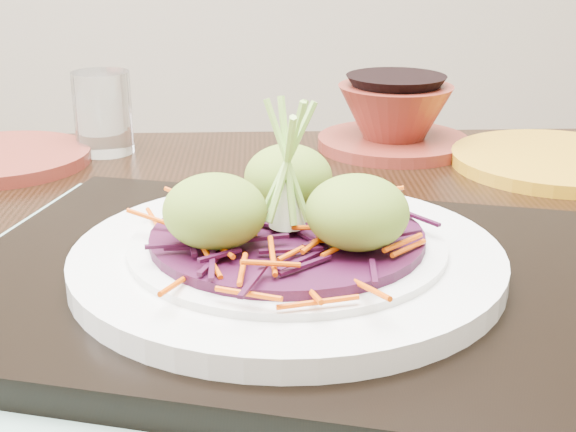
{
  "coord_description": "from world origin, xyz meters",
  "views": [
    {
      "loc": [
        0.1,
        -0.66,
        0.94
      ],
      "look_at": [
        0.09,
        -0.16,
        0.76
      ],
      "focal_mm": 50.0,
      "sensor_mm": 36.0,
      "label": 1
    }
  ],
  "objects_px": {
    "water_glass": "(103,113)",
    "yellow_plate": "(557,161)",
    "serving_tray": "(287,283)",
    "white_plate": "(287,257)",
    "terracotta_side_plate": "(0,158)",
    "dining_table": "(274,361)",
    "terracotta_bowl_set": "(394,120)"
  },
  "relations": [
    {
      "from": "dining_table",
      "to": "terracotta_bowl_set",
      "type": "xyz_separation_m",
      "value": [
        0.12,
        0.3,
        0.12
      ]
    },
    {
      "from": "terracotta_side_plate",
      "to": "terracotta_bowl_set",
      "type": "height_order",
      "value": "terracotta_bowl_set"
    },
    {
      "from": "dining_table",
      "to": "terracotta_bowl_set",
      "type": "height_order",
      "value": "terracotta_bowl_set"
    },
    {
      "from": "water_glass",
      "to": "terracotta_bowl_set",
      "type": "bearing_deg",
      "value": 4.22
    },
    {
      "from": "serving_tray",
      "to": "water_glass",
      "type": "distance_m",
      "value": 0.42
    },
    {
      "from": "dining_table",
      "to": "terracotta_side_plate",
      "type": "height_order",
      "value": "terracotta_side_plate"
    },
    {
      "from": "serving_tray",
      "to": "terracotta_bowl_set",
      "type": "xyz_separation_m",
      "value": [
        0.11,
        0.39,
        0.02
      ]
    },
    {
      "from": "dining_table",
      "to": "white_plate",
      "type": "xyz_separation_m",
      "value": [
        0.01,
        -0.08,
        0.13
      ]
    },
    {
      "from": "white_plate",
      "to": "water_glass",
      "type": "relative_size",
      "value": 3.17
    },
    {
      "from": "serving_tray",
      "to": "yellow_plate",
      "type": "height_order",
      "value": "serving_tray"
    },
    {
      "from": "dining_table",
      "to": "water_glass",
      "type": "bearing_deg",
      "value": 121.1
    },
    {
      "from": "terracotta_bowl_set",
      "to": "serving_tray",
      "type": "bearing_deg",
      "value": -105.71
    },
    {
      "from": "serving_tray",
      "to": "white_plate",
      "type": "relative_size",
      "value": 1.54
    },
    {
      "from": "serving_tray",
      "to": "yellow_plate",
      "type": "distance_m",
      "value": 0.42
    },
    {
      "from": "serving_tray",
      "to": "terracotta_side_plate",
      "type": "relative_size",
      "value": 2.32
    },
    {
      "from": "terracotta_bowl_set",
      "to": "dining_table",
      "type": "bearing_deg",
      "value": -111.7
    },
    {
      "from": "serving_tray",
      "to": "terracotta_bowl_set",
      "type": "relative_size",
      "value": 2.25
    },
    {
      "from": "yellow_plate",
      "to": "serving_tray",
      "type": "bearing_deg",
      "value": -130.28
    },
    {
      "from": "dining_table",
      "to": "terracotta_bowl_set",
      "type": "distance_m",
      "value": 0.35
    },
    {
      "from": "white_plate",
      "to": "yellow_plate",
      "type": "xyz_separation_m",
      "value": [
        0.27,
        0.32,
        -0.03
      ]
    },
    {
      "from": "serving_tray",
      "to": "terracotta_bowl_set",
      "type": "height_order",
      "value": "terracotta_bowl_set"
    },
    {
      "from": "white_plate",
      "to": "terracotta_side_plate",
      "type": "height_order",
      "value": "white_plate"
    },
    {
      "from": "dining_table",
      "to": "yellow_plate",
      "type": "distance_m",
      "value": 0.38
    },
    {
      "from": "dining_table",
      "to": "yellow_plate",
      "type": "height_order",
      "value": "yellow_plate"
    },
    {
      "from": "serving_tray",
      "to": "white_plate",
      "type": "distance_m",
      "value": 0.02
    },
    {
      "from": "serving_tray",
      "to": "water_glass",
      "type": "xyz_separation_m",
      "value": [
        -0.21,
        0.36,
        0.03
      ]
    },
    {
      "from": "serving_tray",
      "to": "water_glass",
      "type": "relative_size",
      "value": 4.88
    },
    {
      "from": "dining_table",
      "to": "yellow_plate",
      "type": "xyz_separation_m",
      "value": [
        0.28,
        0.23,
        0.1
      ]
    },
    {
      "from": "water_glass",
      "to": "yellow_plate",
      "type": "xyz_separation_m",
      "value": [
        0.47,
        -0.05,
        -0.04
      ]
    },
    {
      "from": "serving_tray",
      "to": "white_plate",
      "type": "bearing_deg",
      "value": 11.82
    },
    {
      "from": "serving_tray",
      "to": "terracotta_side_plate",
      "type": "height_order",
      "value": "serving_tray"
    },
    {
      "from": "serving_tray",
      "to": "white_plate",
      "type": "xyz_separation_m",
      "value": [
        0.0,
        0.0,
        0.02
      ]
    }
  ]
}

